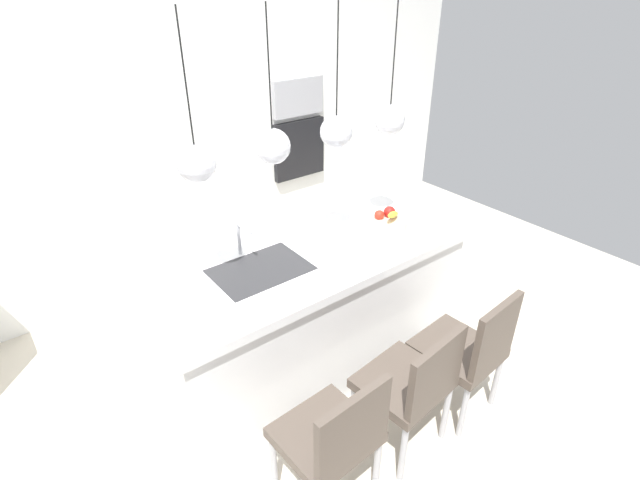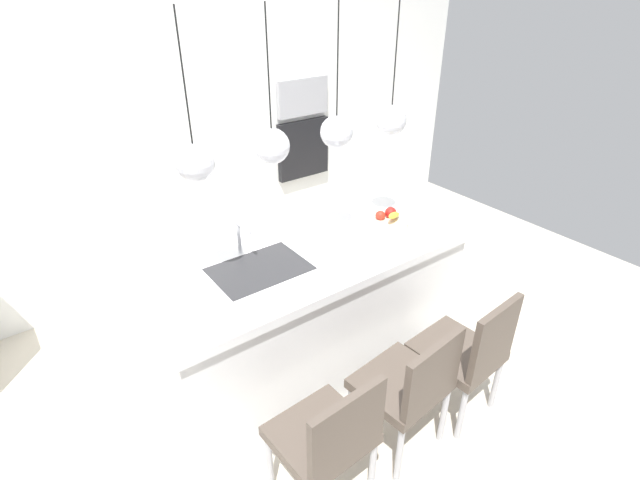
{
  "view_description": "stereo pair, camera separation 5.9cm",
  "coord_description": "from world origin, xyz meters",
  "px_view_note": "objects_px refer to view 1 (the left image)",
  "views": [
    {
      "loc": [
        -1.53,
        -2.1,
        2.45
      ],
      "look_at": [
        0.1,
        0.0,
        0.97
      ],
      "focal_mm": 26.67,
      "sensor_mm": 36.0,
      "label": 1
    },
    {
      "loc": [
        -1.48,
        -2.14,
        2.45
      ],
      "look_at": [
        0.1,
        0.0,
        0.97
      ],
      "focal_mm": 26.67,
      "sensor_mm": 36.0,
      "label": 2
    }
  ],
  "objects_px": {
    "microwave": "(297,97)",
    "oven": "(299,149)",
    "chair_near": "(334,436)",
    "chair_far": "(468,348)",
    "fruit_bowl": "(387,221)",
    "chair_middle": "(413,382)"
  },
  "relations": [
    {
      "from": "microwave",
      "to": "chair_far",
      "type": "bearing_deg",
      "value": -102.2
    },
    {
      "from": "fruit_bowl",
      "to": "oven",
      "type": "height_order",
      "value": "oven"
    },
    {
      "from": "microwave",
      "to": "chair_middle",
      "type": "xyz_separation_m",
      "value": [
        -1.02,
        -2.49,
        -0.97
      ]
    },
    {
      "from": "microwave",
      "to": "chair_far",
      "type": "relative_size",
      "value": 0.6
    },
    {
      "from": "oven",
      "to": "fruit_bowl",
      "type": "bearing_deg",
      "value": -104.07
    },
    {
      "from": "chair_near",
      "to": "microwave",
      "type": "bearing_deg",
      "value": 57.62
    },
    {
      "from": "oven",
      "to": "chair_middle",
      "type": "xyz_separation_m",
      "value": [
        -1.02,
        -2.49,
        -0.47
      ]
    },
    {
      "from": "chair_middle",
      "to": "fruit_bowl",
      "type": "bearing_deg",
      "value": 54.45
    },
    {
      "from": "fruit_bowl",
      "to": "chair_far",
      "type": "relative_size",
      "value": 0.31
    },
    {
      "from": "oven",
      "to": "chair_near",
      "type": "relative_size",
      "value": 0.65
    },
    {
      "from": "chair_middle",
      "to": "oven",
      "type": "bearing_deg",
      "value": 67.7
    },
    {
      "from": "microwave",
      "to": "oven",
      "type": "distance_m",
      "value": 0.5
    },
    {
      "from": "fruit_bowl",
      "to": "chair_middle",
      "type": "relative_size",
      "value": 0.32
    },
    {
      "from": "microwave",
      "to": "chair_near",
      "type": "distance_m",
      "value": 3.11
    },
    {
      "from": "chair_far",
      "to": "fruit_bowl",
      "type": "bearing_deg",
      "value": 81.4
    },
    {
      "from": "fruit_bowl",
      "to": "chair_middle",
      "type": "height_order",
      "value": "fruit_bowl"
    },
    {
      "from": "microwave",
      "to": "oven",
      "type": "bearing_deg",
      "value": 0.0
    },
    {
      "from": "microwave",
      "to": "oven",
      "type": "height_order",
      "value": "microwave"
    },
    {
      "from": "oven",
      "to": "chair_middle",
      "type": "height_order",
      "value": "oven"
    },
    {
      "from": "microwave",
      "to": "chair_middle",
      "type": "relative_size",
      "value": 0.62
    },
    {
      "from": "chair_near",
      "to": "chair_far",
      "type": "height_order",
      "value": "chair_far"
    },
    {
      "from": "fruit_bowl",
      "to": "microwave",
      "type": "height_order",
      "value": "microwave"
    }
  ]
}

